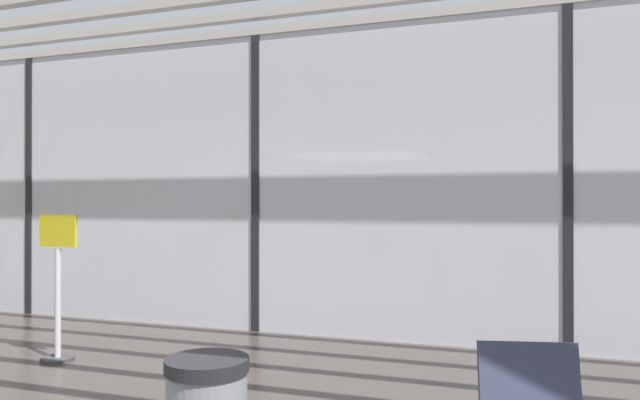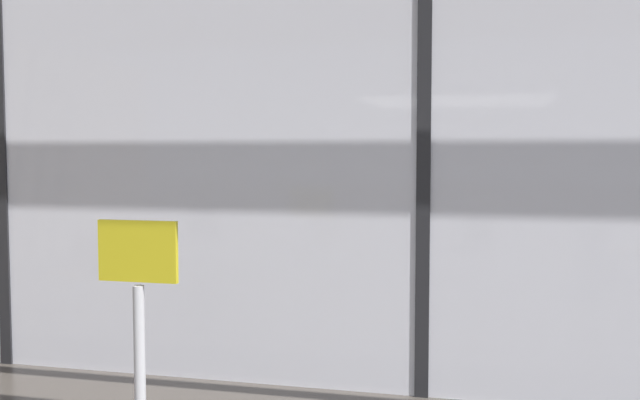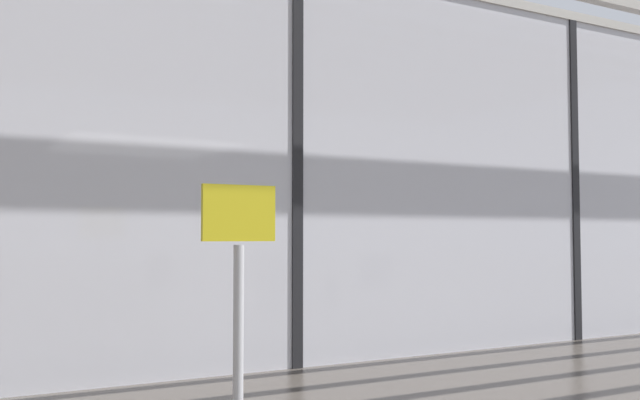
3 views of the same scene
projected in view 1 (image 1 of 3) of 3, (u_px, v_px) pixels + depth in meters
The scene contains 6 objects.
glass_curtain_wall at pixel (257, 183), 7.09m from camera, with size 14.00×0.08×3.59m, color silver.
window_mullion_0 at pixel (31, 186), 8.22m from camera, with size 0.10×0.12×3.59m, color black.
window_mullion_1 at pixel (257, 183), 7.09m from camera, with size 0.10×0.12×3.59m, color black.
window_mullion_2 at pixel (568, 179), 5.97m from camera, with size 0.10×0.12×3.59m, color black.
parked_airplane at pixel (353, 186), 11.76m from camera, with size 12.06×3.80×3.80m.
info_sign at pixel (58, 292), 5.75m from camera, with size 0.44×0.32×1.44m.
Camera 1 is at (3.01, -1.27, 1.56)m, focal length 32.67 mm.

